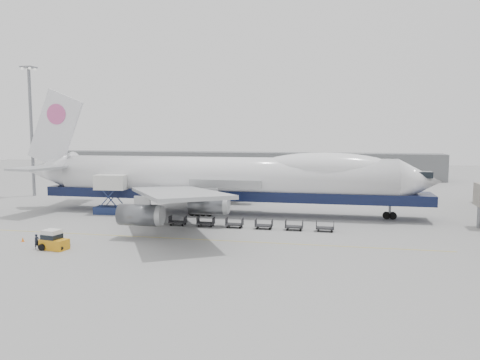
% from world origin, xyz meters
% --- Properties ---
extents(ground, '(260.00, 260.00, 0.00)m').
position_xyz_m(ground, '(0.00, 0.00, 0.00)').
color(ground, gray).
rests_on(ground, ground).
extents(apron_line, '(60.00, 0.15, 0.01)m').
position_xyz_m(apron_line, '(0.00, -6.00, 0.01)').
color(apron_line, gold).
rests_on(apron_line, ground).
extents(hangar, '(110.00, 8.00, 7.00)m').
position_xyz_m(hangar, '(-10.00, 70.00, 3.50)').
color(hangar, slate).
rests_on(hangar, ground).
extents(floodlight_mast, '(2.40, 2.40, 25.43)m').
position_xyz_m(floodlight_mast, '(-42.00, 24.00, 14.27)').
color(floodlight_mast, slate).
rests_on(floodlight_mast, ground).
extents(airliner, '(67.00, 55.30, 19.98)m').
position_xyz_m(airliner, '(0.64, 12.00, 5.62)').
color(airliner, white).
rests_on(airliner, ground).
extents(catering_truck, '(5.39, 3.91, 6.15)m').
position_xyz_m(catering_truck, '(-17.16, 8.18, 3.45)').
color(catering_truck, '#19254D').
rests_on(catering_truck, ground).
extents(baggage_tug, '(3.19, 2.07, 2.17)m').
position_xyz_m(baggage_tug, '(-13.13, -13.64, 0.96)').
color(baggage_tug, orange).
rests_on(baggage_tug, ground).
extents(ground_worker, '(0.58, 0.70, 1.66)m').
position_xyz_m(ground_worker, '(-15.01, -13.86, 0.83)').
color(ground_worker, black).
rests_on(ground_worker, ground).
extents(traffic_cone, '(0.36, 0.36, 0.52)m').
position_xyz_m(traffic_cone, '(-18.80, -11.12, 0.25)').
color(traffic_cone, orange).
rests_on(traffic_cone, ground).
extents(dolly_0, '(2.30, 1.35, 1.30)m').
position_xyz_m(dolly_0, '(-8.07, 1.60, 0.53)').
color(dolly_0, '#2D2D30').
rests_on(dolly_0, ground).
extents(dolly_1, '(2.30, 1.35, 1.30)m').
position_xyz_m(dolly_1, '(-4.08, 1.60, 0.53)').
color(dolly_1, '#2D2D30').
rests_on(dolly_1, ground).
extents(dolly_2, '(2.30, 1.35, 1.30)m').
position_xyz_m(dolly_2, '(-0.09, 1.60, 0.53)').
color(dolly_2, '#2D2D30').
rests_on(dolly_2, ground).
extents(dolly_3, '(2.30, 1.35, 1.30)m').
position_xyz_m(dolly_3, '(3.90, 1.60, 0.53)').
color(dolly_3, '#2D2D30').
rests_on(dolly_3, ground).
extents(dolly_4, '(2.30, 1.35, 1.30)m').
position_xyz_m(dolly_4, '(7.89, 1.60, 0.53)').
color(dolly_4, '#2D2D30').
rests_on(dolly_4, ground).
extents(dolly_5, '(2.30, 1.35, 1.30)m').
position_xyz_m(dolly_5, '(11.88, 1.60, 0.53)').
color(dolly_5, '#2D2D30').
rests_on(dolly_5, ground).
extents(dolly_6, '(2.30, 1.35, 1.30)m').
position_xyz_m(dolly_6, '(15.87, 1.60, 0.53)').
color(dolly_6, '#2D2D30').
rests_on(dolly_6, ground).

